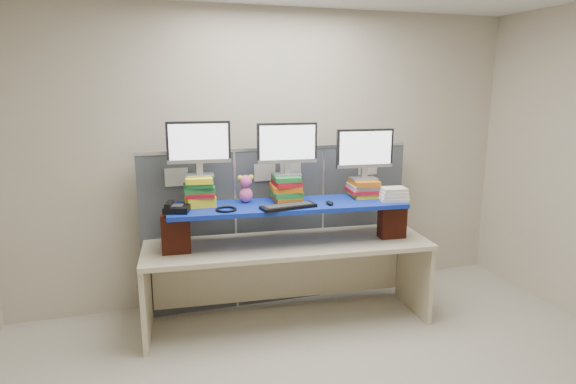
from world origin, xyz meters
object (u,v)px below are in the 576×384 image
object	(u,v)px
monitor_left	(199,145)
desk_phone	(176,208)
keyboard	(288,206)
monitor_center	(287,146)
monitor_right	(365,151)
desk	(288,259)
blue_board	(288,205)

from	to	relation	value
monitor_left	desk_phone	bearing A→B (deg)	-135.33
desk_phone	keyboard	bearing A→B (deg)	6.01
monitor_center	monitor_right	world-z (taller)	monitor_center
monitor_center	keyboard	bearing A→B (deg)	-100.22
desk	desk_phone	xyz separation A→B (m)	(-0.94, -0.01, 0.53)
monitor_center	monitor_right	size ratio (longest dim) A/B	1.00
monitor_right	keyboard	bearing A→B (deg)	-160.11
monitor_center	keyboard	world-z (taller)	monitor_center
blue_board	monitor_center	world-z (taller)	monitor_center
blue_board	desk_phone	distance (m)	0.94
monitor_center	desk_phone	xyz separation A→B (m)	(-0.96, -0.12, -0.45)
keyboard	monitor_center	bearing A→B (deg)	66.79
desk	keyboard	world-z (taller)	keyboard
desk	monitor_left	xyz separation A→B (m)	(-0.71, 0.18, 1.01)
monitor_left	monitor_center	size ratio (longest dim) A/B	1.00
desk	desk_phone	distance (m)	1.08
blue_board	keyboard	distance (m)	0.16
monitor_left	desk_phone	world-z (taller)	monitor_left
desk	monitor_center	bearing A→B (deg)	81.04
desk	monitor_left	distance (m)	1.25
blue_board	monitor_center	bearing A→B (deg)	81.04
desk_phone	monitor_left	bearing A→B (deg)	55.14
monitor_left	desk_phone	xyz separation A→B (m)	(-0.22, -0.19, -0.47)
desk	blue_board	size ratio (longest dim) A/B	1.25
desk	desk_phone	world-z (taller)	desk_phone
monitor_right	desk_phone	distance (m)	1.71
desk	blue_board	distance (m)	0.48
monitor_center	blue_board	bearing A→B (deg)	-98.96
blue_board	desk	bearing A→B (deg)	-175.10
blue_board	monitor_right	bearing A→B (deg)	9.28
desk	blue_board	world-z (taller)	blue_board
desk_phone	blue_board	bearing A→B (deg)	15.67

